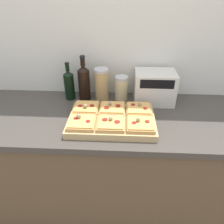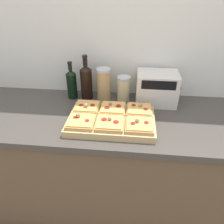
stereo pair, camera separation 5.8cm
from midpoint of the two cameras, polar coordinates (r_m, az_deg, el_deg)
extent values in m
cube|color=silver|center=(1.58, 3.14, 17.33)|extent=(6.00, 0.06, 2.50)
cube|color=brown|center=(1.69, 1.59, -14.26)|extent=(2.60, 0.64, 0.85)
cube|color=#423D38|center=(1.41, 1.86, -1.60)|extent=(2.63, 0.67, 0.04)
cube|color=tan|center=(1.31, 1.12, -2.24)|extent=(0.51, 0.34, 0.04)
cube|color=tan|center=(1.38, -5.38, 1.12)|extent=(0.15, 0.15, 0.02)
cube|color=#E5A856|center=(1.37, -5.41, 1.62)|extent=(0.14, 0.14, 0.01)
cylinder|color=maroon|center=(1.37, -6.94, 1.79)|extent=(0.03, 0.03, 0.00)
cylinder|color=maroon|center=(1.37, -3.92, 1.82)|extent=(0.03, 0.03, 0.00)
sphere|color=#937A5B|center=(1.35, -5.66, 1.75)|extent=(0.03, 0.03, 0.03)
cube|color=tan|center=(1.36, 1.44, 0.75)|extent=(0.15, 0.15, 0.02)
cube|color=#E5A856|center=(1.35, 1.44, 1.26)|extent=(0.14, 0.14, 0.01)
cylinder|color=maroon|center=(1.34, -0.10, 1.15)|extent=(0.03, 0.03, 0.00)
cylinder|color=maroon|center=(1.36, 2.93, 1.60)|extent=(0.03, 0.03, 0.00)
sphere|color=#937A5B|center=(1.36, 0.73, 2.27)|extent=(0.02, 0.02, 0.02)
cube|color=tan|center=(1.36, 8.36, 0.37)|extent=(0.15, 0.15, 0.02)
cube|color=#E5A856|center=(1.35, 8.40, 0.88)|extent=(0.14, 0.14, 0.01)
cylinder|color=maroon|center=(1.37, 6.87, 1.79)|extent=(0.03, 0.03, 0.00)
cylinder|color=maroon|center=(1.34, 10.00, 0.70)|extent=(0.03, 0.03, 0.00)
sphere|color=#937A5B|center=(1.36, 8.60, 1.81)|extent=(0.02, 0.02, 0.02)
cube|color=tan|center=(1.25, -6.74, -2.67)|extent=(0.15, 0.15, 0.02)
cube|color=#E5A856|center=(1.24, -6.78, -2.14)|extent=(0.14, 0.14, 0.01)
cylinder|color=maroon|center=(1.26, -8.30, -1.37)|extent=(0.02, 0.02, 0.00)
cylinder|color=maroon|center=(1.22, -5.17, -2.24)|extent=(0.02, 0.02, 0.00)
sphere|color=#937A5B|center=(1.25, -7.53, -0.85)|extent=(0.03, 0.03, 0.03)
cube|color=tan|center=(1.23, 0.81, -3.14)|extent=(0.15, 0.15, 0.02)
cube|color=#E5A856|center=(1.22, 0.81, -2.60)|extent=(0.14, 0.14, 0.01)
cylinder|color=maroon|center=(1.23, -0.75, -1.95)|extent=(0.03, 0.03, 0.00)
cylinder|color=maroon|center=(1.21, 2.44, -2.62)|extent=(0.03, 0.03, 0.00)
sphere|color=#937A5B|center=(1.22, 0.76, -1.74)|extent=(0.02, 0.02, 0.02)
cube|color=tan|center=(1.22, 8.51, -3.56)|extent=(0.15, 0.15, 0.02)
cube|color=#E5A856|center=(1.22, 8.56, -3.03)|extent=(0.14, 0.14, 0.01)
cylinder|color=maroon|center=(1.20, 6.84, -3.00)|extent=(0.03, 0.03, 0.00)
cylinder|color=maroon|center=(1.22, 10.31, -2.74)|extent=(0.03, 0.03, 0.00)
sphere|color=#937A5B|center=(1.21, 7.98, -2.18)|extent=(0.02, 0.02, 0.02)
cylinder|color=black|center=(1.59, -9.39, 6.72)|extent=(0.07, 0.07, 0.18)
cone|color=black|center=(1.55, -9.73, 10.24)|extent=(0.07, 0.07, 0.03)
cylinder|color=black|center=(1.54, -9.86, 11.54)|extent=(0.03, 0.03, 0.05)
cylinder|color=black|center=(1.53, -9.96, 12.58)|extent=(0.03, 0.03, 0.01)
cylinder|color=black|center=(1.56, -5.60, 7.16)|extent=(0.08, 0.08, 0.22)
cone|color=black|center=(1.51, -5.85, 11.42)|extent=(0.08, 0.08, 0.03)
cylinder|color=black|center=(1.50, -5.94, 13.01)|extent=(0.03, 0.03, 0.06)
cylinder|color=black|center=(1.49, -6.02, 14.28)|extent=(0.04, 0.04, 0.01)
cylinder|color=tan|center=(1.54, -1.10, 6.92)|extent=(0.10, 0.10, 0.21)
cylinder|color=#B2B2B7|center=(1.50, -1.14, 10.90)|extent=(0.10, 0.10, 0.02)
cylinder|color=beige|center=(1.54, 4.05, 5.79)|extent=(0.09, 0.09, 0.16)
cylinder|color=#B2B2B7|center=(1.51, 4.18, 8.81)|extent=(0.09, 0.09, 0.02)
cube|color=beige|center=(1.53, 12.64, 6.07)|extent=(0.27, 0.20, 0.22)
cube|color=black|center=(1.42, 13.27, 6.85)|extent=(0.22, 0.01, 0.06)
cube|color=black|center=(1.55, 18.15, 6.03)|extent=(0.02, 0.02, 0.02)
camera|label=1|loc=(0.03, -88.74, 0.78)|focal=35.00mm
camera|label=2|loc=(0.03, 91.26, -0.78)|focal=35.00mm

